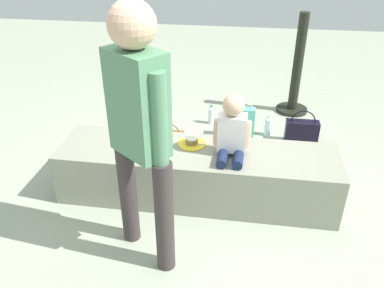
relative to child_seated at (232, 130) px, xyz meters
name	(u,v)px	position (x,y,z in m)	size (l,w,h in m)	color
ground_plane	(196,195)	(-0.26, 0.02, -0.64)	(12.00, 12.00, 0.00)	#98A08B
concrete_ledge	(197,174)	(-0.26, 0.02, -0.42)	(2.17, 0.56, 0.42)	gray
child_seated	(232,130)	(0.00, 0.00, 0.00)	(0.28, 0.32, 0.48)	#162243
adult_standing	(139,120)	(-0.50, -0.65, 0.36)	(0.41, 0.36, 1.65)	#372E2F
cake_plate	(192,142)	(-0.32, 0.11, -0.19)	(0.22, 0.22, 0.07)	yellow
gift_bag	(243,123)	(0.07, 1.08, -0.47)	(0.24, 0.10, 0.37)	#59C6B2
railing_post	(296,77)	(0.63, 1.81, -0.21)	(0.36, 0.36, 1.14)	black
water_bottle_near_gift	(211,115)	(-0.29, 1.35, -0.54)	(0.06, 0.06, 0.22)	silver
water_bottle_far_side	(268,126)	(0.33, 1.16, -0.53)	(0.07, 0.07, 0.24)	silver
party_cup_red	(156,119)	(-0.90, 1.27, -0.59)	(0.08, 0.08, 0.09)	red
cake_box_white	(118,144)	(-1.14, 0.65, -0.58)	(0.29, 0.33, 0.10)	white
handbag_black_leather	(302,131)	(0.66, 1.05, -0.51)	(0.33, 0.13, 0.36)	black
handbag_brown_canvas	(170,142)	(-0.61, 0.65, -0.52)	(0.26, 0.14, 0.32)	brown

